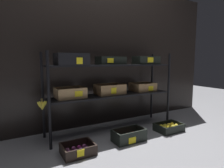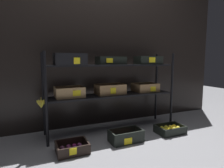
{
  "view_description": "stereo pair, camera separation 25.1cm",
  "coord_description": "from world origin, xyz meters",
  "px_view_note": "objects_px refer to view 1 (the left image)",
  "views": [
    {
      "loc": [
        -1.23,
        -2.17,
        0.93
      ],
      "look_at": [
        0.0,
        0.0,
        0.63
      ],
      "focal_mm": 30.65,
      "sensor_mm": 36.0,
      "label": 1
    },
    {
      "loc": [
        -1.0,
        -2.28,
        0.93
      ],
      "look_at": [
        0.0,
        0.0,
        0.63
      ],
      "focal_mm": 30.65,
      "sensor_mm": 36.0,
      "label": 2
    }
  ],
  "objects_px": {
    "crate_ground_plum": "(78,150)",
    "crate_ground_apple_red": "(129,137)",
    "crate_ground_lemon": "(169,128)",
    "display_rack": "(111,79)"
  },
  "relations": [
    {
      "from": "crate_ground_plum",
      "to": "crate_ground_lemon",
      "type": "height_order",
      "value": "crate_ground_plum"
    },
    {
      "from": "display_rack",
      "to": "crate_ground_plum",
      "type": "xyz_separation_m",
      "value": [
        -0.61,
        -0.43,
        -0.65
      ]
    },
    {
      "from": "crate_ground_plum",
      "to": "crate_ground_apple_red",
      "type": "bearing_deg",
      "value": 0.86
    },
    {
      "from": "crate_ground_plum",
      "to": "crate_ground_apple_red",
      "type": "xyz_separation_m",
      "value": [
        0.62,
        0.01,
        0.01
      ]
    },
    {
      "from": "crate_ground_plum",
      "to": "crate_ground_apple_red",
      "type": "relative_size",
      "value": 0.84
    },
    {
      "from": "crate_ground_plum",
      "to": "crate_ground_apple_red",
      "type": "distance_m",
      "value": 0.62
    },
    {
      "from": "crate_ground_apple_red",
      "to": "crate_ground_lemon",
      "type": "relative_size",
      "value": 1.08
    },
    {
      "from": "display_rack",
      "to": "crate_ground_plum",
      "type": "distance_m",
      "value": 0.99
    },
    {
      "from": "display_rack",
      "to": "crate_ground_lemon",
      "type": "height_order",
      "value": "display_rack"
    },
    {
      "from": "crate_ground_plum",
      "to": "crate_ground_apple_red",
      "type": "height_order",
      "value": "crate_ground_apple_red"
    }
  ]
}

